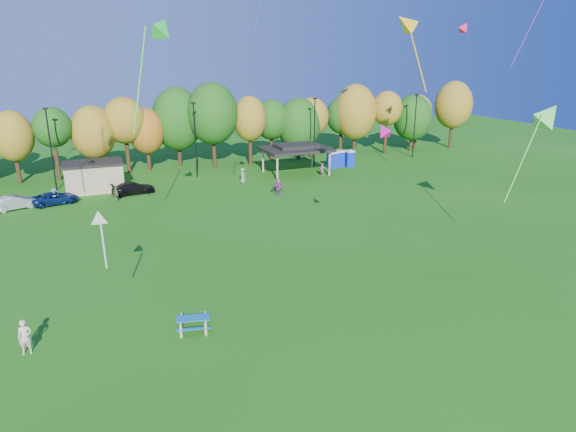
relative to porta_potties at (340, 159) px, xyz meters
name	(u,v)px	position (x,y,z in m)	size (l,w,h in m)	color
ground	(332,340)	(-21.06, -38.28, -1.10)	(160.00, 160.00, 0.00)	#19600F
tree_line	(161,125)	(-22.09, 7.24, 4.82)	(93.57, 10.55, 11.15)	black
lamp_posts	(195,138)	(-19.06, 1.72, 3.80)	(64.50, 0.25, 9.09)	black
utility_building	(94,176)	(-31.06, -0.28, 0.54)	(6.30, 4.30, 3.25)	tan
pavilion	(296,148)	(-7.06, -1.28, 2.13)	(8.20, 6.20, 3.77)	tan
porta_potties	(340,159)	(0.00, 0.00, 0.00)	(3.75, 1.57, 2.18)	#0E2AB7
picnic_table	(194,323)	(-27.71, -34.41, -0.64)	(2.14, 1.91, 0.80)	tan
kite_flyer	(25,337)	(-36.12, -33.37, -0.15)	(0.69, 0.45, 1.89)	beige
car_b	(15,202)	(-38.66, -4.81, -0.41)	(1.46, 4.18, 1.38)	gray
car_c	(55,198)	(-35.08, -4.41, -0.47)	(2.07, 4.50, 1.25)	navy
car_d	(133,188)	(-27.29, -3.43, -0.44)	(1.85, 4.56, 1.32)	black
far_person_0	(322,170)	(-4.48, -3.62, -0.32)	(0.57, 0.37, 1.56)	#A24C79
far_person_1	(116,195)	(-29.28, -6.09, -0.28)	(0.95, 0.40, 1.63)	#657B4B
far_person_2	(243,175)	(-14.80, -3.39, -0.18)	(0.90, 0.58, 1.83)	#6E8D60
far_person_3	(278,187)	(-12.85, -9.84, -0.18)	(1.71, 0.54, 1.84)	#973F8A
far_person_4	(54,197)	(-35.12, -4.69, -0.24)	(1.11, 0.64, 1.72)	#486E9E
kite_1	(548,115)	(0.28, -31.51, 9.19)	(4.82, 2.31, 7.85)	#51CB47
kite_2	(405,24)	(-11.06, -28.78, 15.49)	(3.44, 1.85, 5.58)	gold
kite_4	(161,28)	(-26.98, -26.40, 15.06)	(3.33, 3.80, 7.42)	#1CD831
kite_8	(99,217)	(-31.94, -33.02, 5.66)	(1.06, 2.15, 3.43)	white
kite_14	(384,130)	(-14.65, -32.39, 9.03)	(1.15, 1.40, 1.24)	#F40D8C
kite_15	(464,27)	(5.47, -15.37, 16.10)	(1.60, 1.23, 1.51)	#F01C4A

